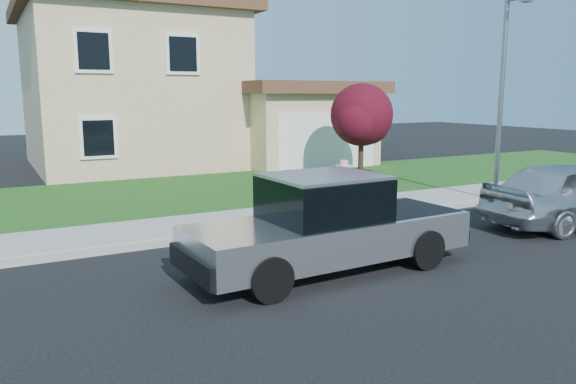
# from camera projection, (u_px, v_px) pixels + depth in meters

# --- Properties ---
(ground) EXTENTS (80.00, 80.00, 0.00)m
(ground) POSITION_uv_depth(u_px,v_px,m) (348.00, 264.00, 10.46)
(ground) COLOR black
(ground) RESTS_ON ground
(curb) EXTENTS (40.00, 0.20, 0.12)m
(curb) POSITION_uv_depth(u_px,v_px,m) (314.00, 224.00, 13.43)
(curb) COLOR gray
(curb) RESTS_ON ground
(sidewalk) EXTENTS (40.00, 2.00, 0.15)m
(sidewalk) POSITION_uv_depth(u_px,v_px,m) (292.00, 215.00, 14.38)
(sidewalk) COLOR gray
(sidewalk) RESTS_ON ground
(lawn) EXTENTS (40.00, 7.00, 0.10)m
(lawn) POSITION_uv_depth(u_px,v_px,m) (225.00, 190.00, 18.28)
(lawn) COLOR #154A17
(lawn) RESTS_ON ground
(house) EXTENTS (14.00, 11.30, 6.85)m
(house) POSITION_uv_depth(u_px,v_px,m) (162.00, 93.00, 24.71)
(house) COLOR tan
(house) RESTS_ON ground
(pickup_truck) EXTENTS (5.40, 2.10, 1.75)m
(pickup_truck) POSITION_uv_depth(u_px,v_px,m) (328.00, 226.00, 9.99)
(pickup_truck) COLOR black
(pickup_truck) RESTS_ON ground
(woman) EXTENTS (0.63, 0.53, 1.61)m
(woman) POSITION_uv_depth(u_px,v_px,m) (343.00, 196.00, 13.19)
(woman) COLOR tan
(woman) RESTS_ON ground
(sedan) EXTENTS (4.83, 2.31, 1.59)m
(sedan) POSITION_uv_depth(u_px,v_px,m) (575.00, 193.00, 13.37)
(sedan) COLOR #B0B2B8
(sedan) RESTS_ON ground
(ornamental_tree) EXTENTS (2.49, 2.25, 3.42)m
(ornamental_tree) POSITION_uv_depth(u_px,v_px,m) (362.00, 118.00, 20.15)
(ornamental_tree) COLOR black
(ornamental_tree) RESTS_ON lawn
(trash_bin) EXTENTS (0.72, 0.79, 0.95)m
(trash_bin) POSITION_uv_depth(u_px,v_px,m) (349.00, 188.00, 15.17)
(trash_bin) COLOR #0E351A
(trash_bin) RESTS_ON sidewalk
(street_lamp) EXTENTS (0.30, 0.75, 5.74)m
(street_lamp) POSITION_uv_depth(u_px,v_px,m) (504.00, 89.00, 15.50)
(street_lamp) COLOR slate
(street_lamp) RESTS_ON ground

